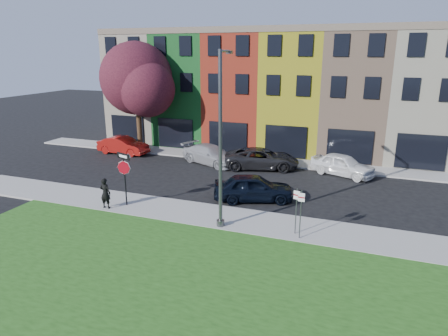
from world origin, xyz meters
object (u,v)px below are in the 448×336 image
at_px(sedan_near, 254,188).
at_px(street_lamp, 221,141).
at_px(man, 105,193).
at_px(stop_sign, 124,168).

distance_m(sedan_near, street_lamp, 5.51).
bearing_deg(sedan_near, man, 100.32).
distance_m(stop_sign, man, 1.72).
relative_size(stop_sign, sedan_near, 0.60).
relative_size(sedan_near, street_lamp, 0.59).
xyz_separation_m(stop_sign, sedan_near, (6.53, 3.53, -1.49)).
bearing_deg(sedan_near, street_lamp, 152.94).
bearing_deg(sedan_near, stop_sign, 98.34).
relative_size(man, street_lamp, 0.20).
relative_size(man, sedan_near, 0.34).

